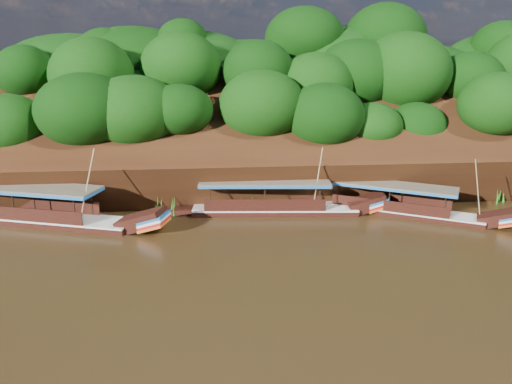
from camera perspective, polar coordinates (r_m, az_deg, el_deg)
The scene contains 6 objects.
ground at distance 29.75m, azimuth 0.49°, elevation -7.84°, with size 160.00×160.00×0.00m, color black.
riverbank at distance 50.83m, azimuth -1.99°, elevation 4.74°, with size 120.00×30.06×19.40m.
boat_0 at distance 38.80m, azimuth 17.24°, elevation -1.88°, with size 13.11×8.37×5.36m.
boat_1 at distance 37.75m, azimuth 3.30°, elevation -1.55°, with size 14.77×3.42×5.65m.
boat_2 at distance 38.37m, azimuth -22.72°, elevation -2.50°, with size 16.92×7.21×6.13m.
reeds at distance 38.18m, azimuth -5.74°, elevation -0.89°, with size 50.32×2.48×2.17m.
Camera 1 is at (-2.63, -26.96, 12.30)m, focal length 35.00 mm.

